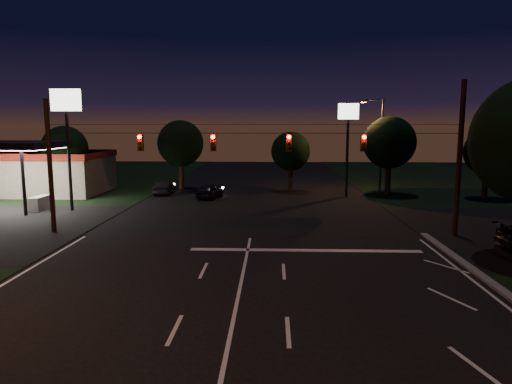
{
  "coord_description": "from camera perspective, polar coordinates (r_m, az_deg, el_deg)",
  "views": [
    {
      "loc": [
        1.3,
        -11.6,
        6.43
      ],
      "look_at": [
        0.41,
        11.91,
        3.0
      ],
      "focal_mm": 32.0,
      "sensor_mm": 36.0,
      "label": 1
    }
  ],
  "objects": [
    {
      "name": "tree_far_b",
      "position": [
        46.69,
        -9.35,
        5.95
      ],
      "size": [
        4.6,
        4.6,
        6.98
      ],
      "color": "black",
      "rests_on": "ground"
    },
    {
      "name": "gas_station",
      "position": [
        48.12,
        -26.65,
        2.59
      ],
      "size": [
        14.2,
        16.1,
        5.25
      ],
      "color": "gray",
      "rests_on": "ground"
    },
    {
      "name": "car_oncoming_b",
      "position": [
        43.94,
        -11.42,
        0.54
      ],
      "size": [
        1.49,
        3.87,
        1.26
      ],
      "primitive_type": "imported",
      "rotation": [
        0.0,
        0.0,
        3.18
      ],
      "color": "black",
      "rests_on": "ground"
    },
    {
      "name": "pole_sign_right",
      "position": [
        42.14,
        11.42,
        7.87
      ],
      "size": [
        1.8,
        0.3,
        8.4
      ],
      "color": "black",
      "rests_on": "ground"
    },
    {
      "name": "signal_span",
      "position": [
        26.61,
        -0.64,
        6.3
      ],
      "size": [
        24.0,
        0.4,
        1.56
      ],
      "color": "black",
      "rests_on": "ground"
    },
    {
      "name": "utility_pole_right",
      "position": [
        29.38,
        23.55,
        -5.05
      ],
      "size": [
        0.3,
        0.3,
        9.0
      ],
      "primitive_type": "cylinder",
      "color": "black",
      "rests_on": "ground"
    },
    {
      "name": "tree_far_d",
      "position": [
        44.08,
        16.32,
        5.88
      ],
      "size": [
        4.8,
        4.8,
        7.3
      ],
      "color": "black",
      "rests_on": "ground"
    },
    {
      "name": "tree_far_a",
      "position": [
        46.01,
        -22.71,
        4.95
      ],
      "size": [
        4.2,
        4.2,
        6.42
      ],
      "color": "black",
      "rests_on": "ground"
    },
    {
      "name": "pole_sign_left_near",
      "position": [
        36.92,
        -22.58,
        8.52
      ],
      "size": [
        2.2,
        0.3,
        9.1
      ],
      "color": "black",
      "rests_on": "ground"
    },
    {
      "name": "street_light_right_far",
      "position": [
        44.73,
        15.1,
        6.49
      ],
      "size": [
        2.2,
        0.35,
        9.0
      ],
      "color": "black",
      "rests_on": "ground"
    },
    {
      "name": "car_oncoming_a",
      "position": [
        40.93,
        -5.81,
        0.14
      ],
      "size": [
        2.27,
        4.07,
        1.31
      ],
      "primitive_type": "imported",
      "rotation": [
        0.0,
        0.0,
        2.95
      ],
      "color": "black",
      "rests_on": "ground"
    },
    {
      "name": "utility_pole_left",
      "position": [
        30.43,
        -23.9,
        -4.63
      ],
      "size": [
        0.28,
        0.28,
        8.0
      ],
      "primitive_type": "cylinder",
      "color": "black",
      "rests_on": "ground"
    },
    {
      "name": "stop_bar",
      "position": [
        24.04,
        6.19,
        -7.26
      ],
      "size": [
        12.0,
        0.5,
        0.01
      ],
      "primitive_type": "cube",
      "color": "silver",
      "rests_on": "ground"
    },
    {
      "name": "ground",
      "position": [
        13.33,
        -3.97,
        -20.57
      ],
      "size": [
        140.0,
        140.0,
        0.0
      ],
      "primitive_type": "plane",
      "color": "black",
      "rests_on": "ground"
    },
    {
      "name": "tree_far_e",
      "position": [
        44.87,
        26.9,
        4.44
      ],
      "size": [
        4.0,
        4.0,
        6.18
      ],
      "color": "black",
      "rests_on": "ground"
    },
    {
      "name": "tree_far_c",
      "position": [
        44.81,
        4.37,
        5.03
      ],
      "size": [
        3.8,
        3.8,
        5.86
      ],
      "color": "black",
      "rests_on": "ground"
    }
  ]
}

